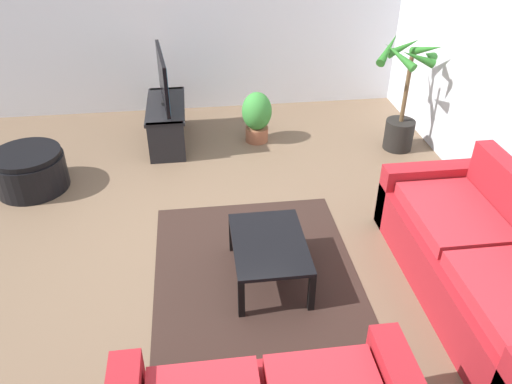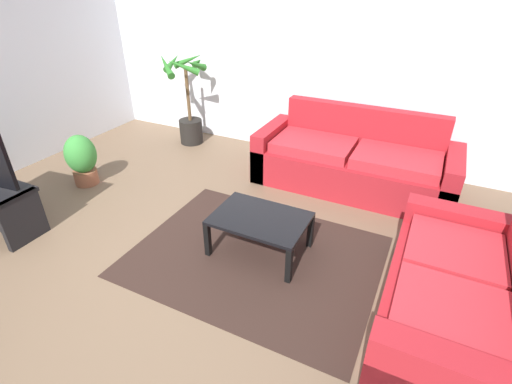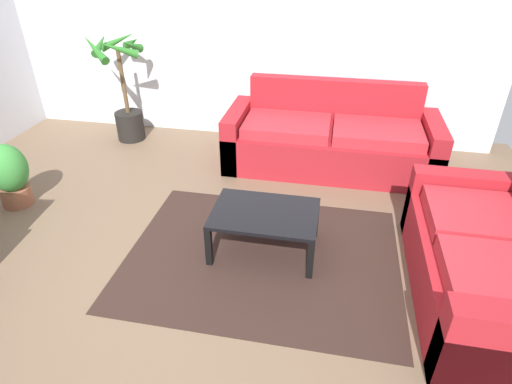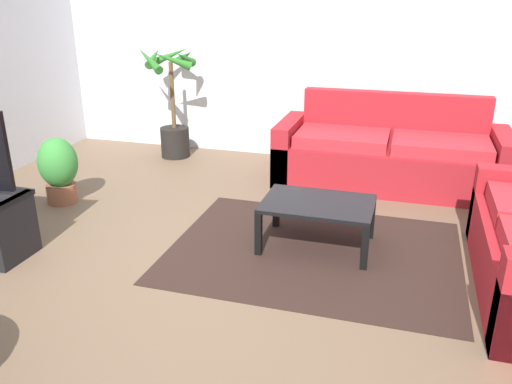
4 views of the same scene
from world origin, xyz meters
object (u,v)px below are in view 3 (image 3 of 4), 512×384
Objects in this scene: couch_loveseat at (491,266)px; coffee_table at (265,217)px; potted_palm at (125,97)px; potted_plant_small at (9,173)px; couch_main at (330,141)px.

coffee_table is at bearing 171.50° from couch_loveseat.
couch_loveseat reaches higher than coffee_table.
potted_plant_small is at bearing -103.85° from potted_palm.
potted_palm is 1.72m from potted_plant_small.
potted_palm reaches higher than couch_main.
couch_loveseat is 2.68× the size of potted_plant_small.
coffee_table is 1.34× the size of potted_plant_small.
potted_palm reaches higher than couch_loveseat.
couch_loveseat is at bearing -29.66° from potted_palm.
couch_main is 2.22m from couch_loveseat.
potted_palm reaches higher than coffee_table.
couch_main is 2.69× the size of coffee_table.
couch_loveseat is at bearing -57.54° from couch_main.
potted_palm is (-3.73, 2.12, 0.26)m from couch_loveseat.
couch_loveseat is at bearing -6.47° from potted_plant_small.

